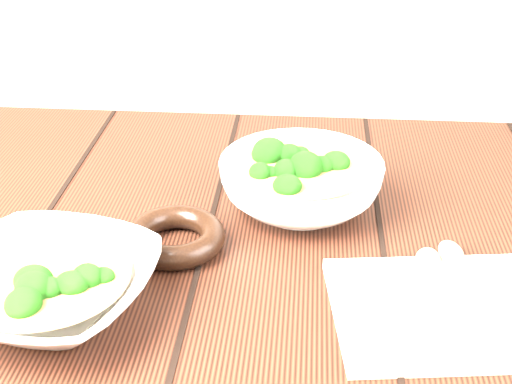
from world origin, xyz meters
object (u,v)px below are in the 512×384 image
Objects in this scene: soup_bowl_back at (301,182)px; soup_bowl_front at (48,286)px; trivet at (175,237)px; napkin at (439,310)px; table at (222,341)px.

soup_bowl_front is at bearing -137.50° from soup_bowl_back.
soup_bowl_back is (0.24, 0.22, 0.01)m from soup_bowl_front.
soup_bowl_front reaches higher than trivet.
napkin is (0.14, -0.20, -0.03)m from soup_bowl_back.
trivet is (-0.14, -0.10, -0.02)m from soup_bowl_back.
soup_bowl_back is at bearing 54.09° from table.
soup_bowl_front is 1.17× the size of napkin.
trivet is (0.10, 0.12, -0.01)m from soup_bowl_front.
soup_bowl_back reaches higher than table.
soup_bowl_front is 1.13× the size of soup_bowl_back.
napkin is at bearing -54.71° from soup_bowl_back.
table is 0.24m from soup_bowl_front.
soup_bowl_front is 0.32m from soup_bowl_back.
soup_bowl_front is 0.38m from napkin.
napkin is at bearing -19.96° from table.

